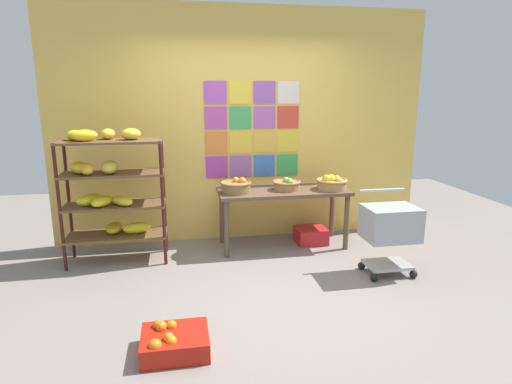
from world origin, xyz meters
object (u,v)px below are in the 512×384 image
at_px(shopping_cart, 390,226).
at_px(produce_crate_under_table, 311,235).
at_px(orange_crate_foreground, 174,342).
at_px(fruit_basket_right, 236,186).
at_px(fruit_basket_back_left, 287,185).
at_px(display_table, 283,197).
at_px(banana_shelf_unit, 108,184).
at_px(fruit_basket_left, 332,183).

bearing_deg(shopping_cart, produce_crate_under_table, 124.04).
xyz_separation_m(orange_crate_foreground, shopping_cart, (2.17, 1.01, 0.43)).
height_order(fruit_basket_right, orange_crate_foreground, fruit_basket_right).
distance_m(fruit_basket_back_left, fruit_basket_right, 0.61).
xyz_separation_m(fruit_basket_back_left, shopping_cart, (0.83, -0.99, -0.25)).
bearing_deg(display_table, fruit_basket_right, -176.02).
height_order(produce_crate_under_table, shopping_cart, shopping_cart).
relative_size(display_table, fruit_basket_back_left, 4.62).
height_order(banana_shelf_unit, shopping_cart, banana_shelf_unit).
relative_size(display_table, shopping_cart, 1.81).
bearing_deg(orange_crate_foreground, produce_crate_under_table, 50.76).
relative_size(fruit_basket_back_left, orange_crate_foreground, 0.70).
xyz_separation_m(fruit_basket_back_left, produce_crate_under_table, (0.33, 0.05, -0.67)).
relative_size(fruit_basket_left, fruit_basket_right, 1.04).
bearing_deg(banana_shelf_unit, orange_crate_foreground, -70.51).
bearing_deg(fruit_basket_back_left, banana_shelf_unit, -176.28).
relative_size(banana_shelf_unit, produce_crate_under_table, 3.98).
bearing_deg(display_table, orange_crate_foreground, -122.97).
distance_m(fruit_basket_right, produce_crate_under_table, 1.17).
height_order(fruit_basket_back_left, orange_crate_foreground, fruit_basket_back_left).
xyz_separation_m(display_table, orange_crate_foreground, (-1.30, -2.00, -0.53)).
bearing_deg(produce_crate_under_table, fruit_basket_back_left, -170.67).
bearing_deg(banana_shelf_unit, shopping_cart, -16.88).
relative_size(fruit_basket_right, orange_crate_foreground, 0.74).
height_order(fruit_basket_left, produce_crate_under_table, fruit_basket_left).
bearing_deg(orange_crate_foreground, fruit_basket_left, 45.77).
xyz_separation_m(display_table, fruit_basket_right, (-0.57, -0.04, 0.17)).
bearing_deg(fruit_basket_left, fruit_basket_right, 177.89).
distance_m(produce_crate_under_table, orange_crate_foreground, 2.64).
bearing_deg(shopping_cart, fruit_basket_back_left, 138.68).
xyz_separation_m(fruit_basket_left, produce_crate_under_table, (-0.20, 0.13, -0.69)).
height_order(display_table, fruit_basket_back_left, fruit_basket_back_left).
bearing_deg(orange_crate_foreground, display_table, 57.03).
xyz_separation_m(produce_crate_under_table, orange_crate_foreground, (-1.67, -2.05, -0.01)).
bearing_deg(shopping_cart, orange_crate_foreground, -146.37).
bearing_deg(fruit_basket_left, display_table, 171.89).
xyz_separation_m(fruit_basket_left, orange_crate_foreground, (-1.87, -1.92, -0.70)).
height_order(fruit_basket_left, fruit_basket_right, fruit_basket_left).
distance_m(fruit_basket_back_left, fruit_basket_left, 0.54).
xyz_separation_m(fruit_basket_right, produce_crate_under_table, (0.94, 0.09, -0.68)).
bearing_deg(shopping_cart, banana_shelf_unit, 171.84).
distance_m(fruit_basket_right, shopping_cart, 1.74).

